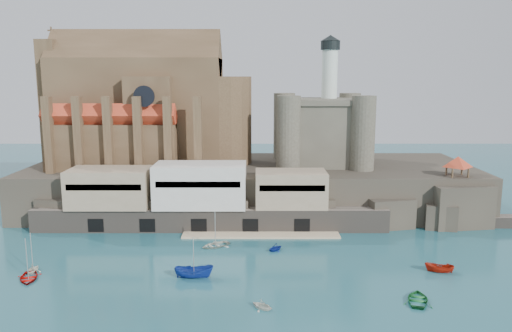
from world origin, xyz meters
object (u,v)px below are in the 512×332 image
object	(u,v)px
castle_keep	(321,128)
boat_2	(194,278)
boat_1	(262,309)
pavilion	(458,163)
church	(147,111)
boat_0	(29,279)

from	to	relation	value
castle_keep	boat_2	distance (m)	52.92
boat_1	boat_2	bearing A→B (deg)	80.82
pavilion	castle_keep	bearing A→B (deg)	149.82
church	pavilion	size ratio (longest dim) A/B	7.34
pavilion	boat_0	world-z (taller)	pavilion
pavilion	boat_2	distance (m)	59.06
boat_0	boat_1	distance (m)	36.34
boat_1	boat_2	xyz separation A→B (m)	(-10.20, 10.24, 0.00)
church	boat_2	size ratio (longest dim) A/B	7.91
castle_keep	boat_1	xyz separation A→B (m)	(-14.21, -53.48, -18.31)
boat_2	boat_1	bearing A→B (deg)	-135.66
castle_keep	church	bearing A→B (deg)	178.89
pavilion	boat_1	bearing A→B (deg)	-136.26
boat_0	boat_1	bearing A→B (deg)	-32.97
church	castle_keep	bearing A→B (deg)	-1.11
boat_2	pavilion	bearing A→B (deg)	-61.32
church	boat_1	distance (m)	64.10
boat_1	boat_0	bearing A→B (deg)	110.56
boat_0	boat_2	world-z (taller)	boat_2
pavilion	boat_0	distance (m)	81.49
church	boat_1	xyz separation A→B (m)	(26.00, -54.25, -22.13)
church	boat_0	distance (m)	50.62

